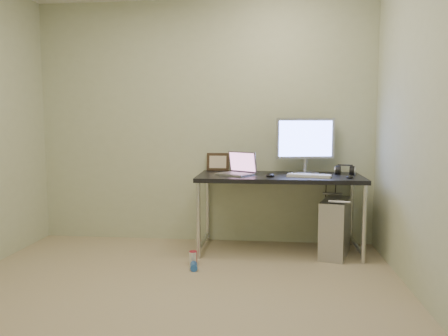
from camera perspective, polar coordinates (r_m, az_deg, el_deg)
floor at (r=3.13m, az=-7.55°, el=-17.72°), size 3.50×3.50×0.00m
wall_back at (r=4.59m, az=-2.68°, el=5.92°), size 3.50×0.02×2.50m
wall_right at (r=2.98m, az=27.01°, el=5.23°), size 0.02×3.50×2.50m
desk at (r=4.23m, az=7.24°, el=-2.00°), size 1.56×0.68×0.75m
tower_computer at (r=4.28m, az=14.30°, el=-7.53°), size 0.36×0.55×0.57m
cable_a at (r=4.60m, az=13.06°, el=-4.88°), size 0.01×0.16×0.69m
cable_b at (r=4.60m, az=14.21°, el=-5.17°), size 0.02×0.11×0.71m
can_red at (r=3.95m, az=-4.05°, el=-11.62°), size 0.09×0.09×0.12m
can_white at (r=3.94m, az=-4.10°, el=-11.73°), size 0.08×0.08×0.12m
can_blue at (r=3.83m, az=-3.97°, el=-12.69°), size 0.08×0.12×0.06m
laptop at (r=4.22m, az=1.82°, el=-0.18°), size 0.41×0.39×0.22m
monitor at (r=4.39m, az=10.60°, el=3.47°), size 0.58×0.21×0.55m
keyboard at (r=4.13m, az=11.06°, el=-0.99°), size 0.42×0.23×0.02m
mouse_right at (r=4.12m, az=16.12°, el=-1.04°), size 0.09×0.12×0.04m
mouse_left at (r=4.09m, az=6.06°, el=-0.84°), size 0.09×0.13×0.04m
headphones at (r=4.41m, az=15.53°, el=-0.39°), size 0.20×0.12×0.12m
picture_frame at (r=4.56m, az=-0.80°, el=0.80°), size 0.23×0.07×0.19m
webcam at (r=4.52m, az=1.53°, el=0.57°), size 0.04×0.03×0.11m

